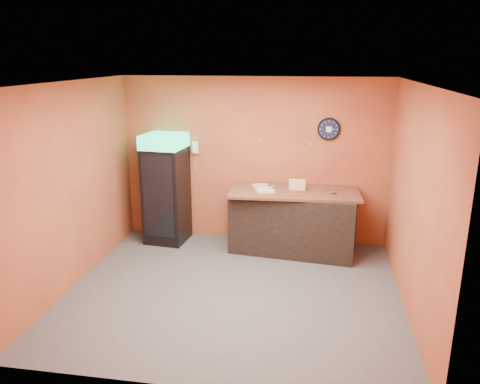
# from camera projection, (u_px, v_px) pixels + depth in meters

# --- Properties ---
(floor) EXTENTS (4.50, 4.50, 0.00)m
(floor) POSITION_uv_depth(u_px,v_px,m) (234.00, 291.00, 6.44)
(floor) COLOR #47474C
(floor) RESTS_ON ground
(back_wall) EXTENTS (4.50, 0.02, 2.80)m
(back_wall) POSITION_uv_depth(u_px,v_px,m) (254.00, 161.00, 7.95)
(back_wall) COLOR #B96034
(back_wall) RESTS_ON floor
(left_wall) EXTENTS (0.02, 4.00, 2.80)m
(left_wall) POSITION_uv_depth(u_px,v_px,m) (72.00, 186.00, 6.40)
(left_wall) COLOR #B96034
(left_wall) RESTS_ON floor
(right_wall) EXTENTS (0.02, 4.00, 2.80)m
(right_wall) POSITION_uv_depth(u_px,v_px,m) (415.00, 202.00, 5.70)
(right_wall) COLOR #B96034
(right_wall) RESTS_ON floor
(ceiling) EXTENTS (4.50, 4.00, 0.02)m
(ceiling) POSITION_uv_depth(u_px,v_px,m) (233.00, 83.00, 5.66)
(ceiling) COLOR white
(ceiling) RESTS_ON back_wall
(beverage_cooler) EXTENTS (0.72, 0.73, 1.87)m
(beverage_cooler) POSITION_uv_depth(u_px,v_px,m) (166.00, 191.00, 7.94)
(beverage_cooler) COLOR black
(beverage_cooler) RESTS_ON floor
(prep_counter) EXTENTS (2.08, 1.10, 1.00)m
(prep_counter) POSITION_uv_depth(u_px,v_px,m) (293.00, 222.00, 7.67)
(prep_counter) COLOR black
(prep_counter) RESTS_ON floor
(wall_clock) EXTENTS (0.37, 0.06, 0.37)m
(wall_clock) POSITION_uv_depth(u_px,v_px,m) (329.00, 129.00, 7.57)
(wall_clock) COLOR black
(wall_clock) RESTS_ON back_wall
(wall_phone) EXTENTS (0.11, 0.10, 0.20)m
(wall_phone) POSITION_uv_depth(u_px,v_px,m) (195.00, 147.00, 7.99)
(wall_phone) COLOR white
(wall_phone) RESTS_ON back_wall
(butcher_paper) EXTENTS (2.10, 1.06, 0.04)m
(butcher_paper) POSITION_uv_depth(u_px,v_px,m) (294.00, 191.00, 7.52)
(butcher_paper) COLOR brown
(butcher_paper) RESTS_ON prep_counter
(sub_roll_stack) EXTENTS (0.26, 0.09, 0.17)m
(sub_roll_stack) POSITION_uv_depth(u_px,v_px,m) (297.00, 185.00, 7.53)
(sub_roll_stack) COLOR beige
(sub_roll_stack) RESTS_ON butcher_paper
(wrapped_sandwich_left) EXTENTS (0.28, 0.20, 0.04)m
(wrapped_sandwich_left) POSITION_uv_depth(u_px,v_px,m) (263.00, 189.00, 7.52)
(wrapped_sandwich_left) COLOR silver
(wrapped_sandwich_left) RESTS_ON butcher_paper
(wrapped_sandwich_mid) EXTENTS (0.28, 0.15, 0.04)m
(wrapped_sandwich_mid) POSITION_uv_depth(u_px,v_px,m) (267.00, 192.00, 7.38)
(wrapped_sandwich_mid) COLOR silver
(wrapped_sandwich_mid) RESTS_ON butcher_paper
(wrapped_sandwich_right) EXTENTS (0.27, 0.17, 0.04)m
(wrapped_sandwich_right) POSITION_uv_depth(u_px,v_px,m) (260.00, 185.00, 7.74)
(wrapped_sandwich_right) COLOR silver
(wrapped_sandwich_right) RESTS_ON butcher_paper
(kitchen_tool) EXTENTS (0.07, 0.07, 0.07)m
(kitchen_tool) POSITION_uv_depth(u_px,v_px,m) (273.00, 187.00, 7.56)
(kitchen_tool) COLOR silver
(kitchen_tool) RESTS_ON butcher_paper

